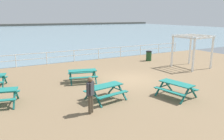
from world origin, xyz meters
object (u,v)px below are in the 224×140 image
picnic_table_near_left (82,73)px  picnic_table_mid_centre (176,86)px  visitor (90,93)px  litter_bin (149,56)px  lattice_pergola (192,44)px  picnic_table_near_right (106,89)px

picnic_table_near_left → picnic_table_mid_centre: bearing=-42.3°
visitor → litter_bin: size_ratio=1.75×
picnic_table_mid_centre → litter_bin: 10.00m
picnic_table_mid_centre → lattice_pergola: 7.84m
picnic_table_mid_centre → visitor: size_ratio=1.25×
lattice_pergola → picnic_table_near_left: bearing=175.4°
lattice_pergola → picnic_table_mid_centre: bearing=-145.2°
picnic_table_near_left → picnic_table_near_right: bearing=-78.2°
picnic_table_mid_centre → picnic_table_near_right: bearing=56.2°
visitor → picnic_table_mid_centre: bearing=-132.6°
picnic_table_near_left → lattice_pergola: 9.59m
lattice_pergola → litter_bin: size_ratio=2.84×
picnic_table_near_right → lattice_pergola: lattice_pergola is taller
lattice_pergola → visitor: bearing=-160.4°
litter_bin → lattice_pergola: bearing=-72.9°
picnic_table_mid_centre → litter_bin: (4.92, 8.71, -0.10)m
picnic_table_near_left → picnic_table_near_right: 3.64m
picnic_table_near_right → picnic_table_near_left: bearing=77.8°
lattice_pergola → litter_bin: lattice_pergola is taller
picnic_table_mid_centre → litter_bin: litter_bin is taller
picnic_table_mid_centre → lattice_pergola: size_ratio=0.77×
visitor → litter_bin: (9.73, 8.46, -0.47)m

